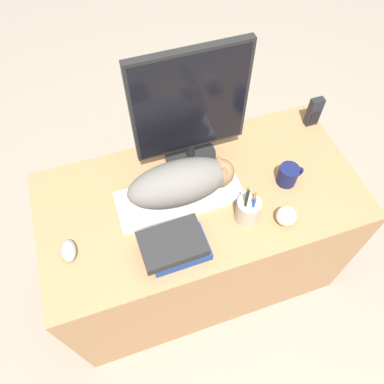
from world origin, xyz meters
name	(u,v)px	position (x,y,z in m)	size (l,w,h in m)	color
ground_plane	(219,324)	(0.00, 0.00, 0.00)	(12.00, 12.00, 0.00)	gray
desk	(200,238)	(0.00, 0.31, 0.36)	(1.24, 0.63, 0.72)	#9E7047
keyboard	(179,196)	(-0.08, 0.33, 0.73)	(0.47, 0.18, 0.02)	silver
cat	(183,181)	(-0.06, 0.33, 0.82)	(0.40, 0.17, 0.16)	#66605B
monitor	(190,109)	(0.02, 0.50, 0.98)	(0.43, 0.21, 0.51)	black
computer_mouse	(69,250)	(-0.51, 0.24, 0.73)	(0.05, 0.09, 0.03)	gray
coffee_mug	(288,175)	(0.34, 0.27, 0.76)	(0.11, 0.08, 0.08)	#141947
pen_cup	(248,210)	(0.12, 0.17, 0.77)	(0.09, 0.09, 0.19)	#B2A893
baseball	(286,216)	(0.25, 0.11, 0.75)	(0.07, 0.07, 0.07)	beige
phone	(314,112)	(0.58, 0.52, 0.78)	(0.06, 0.03, 0.14)	black
book_stack	(175,246)	(-0.16, 0.12, 0.75)	(0.23, 0.16, 0.07)	navy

